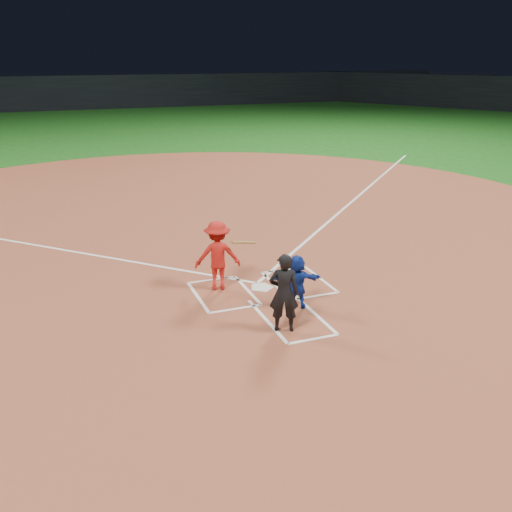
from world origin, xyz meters
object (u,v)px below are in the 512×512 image
object	(u,v)px
home_plate	(262,287)
catcher	(297,282)
umpire	(284,293)
batter_at_plate	(218,256)

from	to	relation	value
home_plate	catcher	bearing A→B (deg)	103.31
home_plate	umpire	xyz separation A→B (m)	(-0.39, -2.21, 0.82)
home_plate	catcher	xyz separation A→B (m)	(0.31, -1.31, 0.61)
umpire	home_plate	bearing A→B (deg)	-79.44
catcher	batter_at_plate	size ratio (longest dim) A/B	0.73
catcher	umpire	distance (m)	1.16
catcher	batter_at_plate	bearing A→B (deg)	-37.04
home_plate	umpire	distance (m)	2.39
home_plate	umpire	world-z (taller)	umpire
catcher	umpire	xyz separation A→B (m)	(-0.70, -0.90, 0.21)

